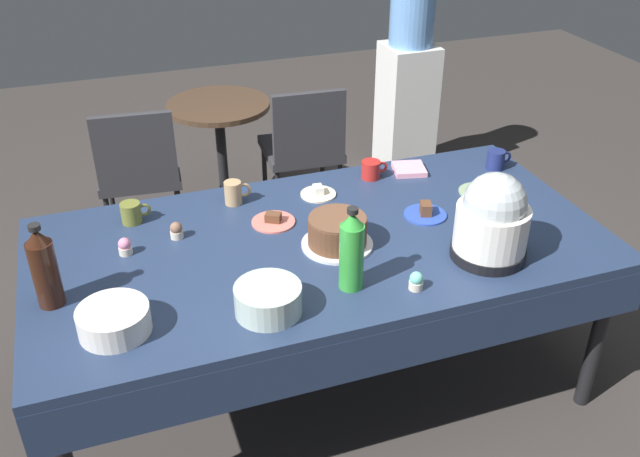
# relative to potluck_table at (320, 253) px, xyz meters

# --- Properties ---
(ground) EXTENTS (9.00, 9.00, 0.00)m
(ground) POSITION_rel_potluck_table_xyz_m (0.00, 0.00, -0.69)
(ground) COLOR #383330
(potluck_table) EXTENTS (2.20, 1.10, 0.75)m
(potluck_table) POSITION_rel_potluck_table_xyz_m (0.00, 0.00, 0.00)
(potluck_table) COLOR navy
(potluck_table) RESTS_ON ground
(frosted_layer_cake) EXTENTS (0.27, 0.27, 0.12)m
(frosted_layer_cake) POSITION_rel_potluck_table_xyz_m (0.05, -0.06, 0.12)
(frosted_layer_cake) COLOR silver
(frosted_layer_cake) RESTS_ON potluck_table
(slow_cooker) EXTENTS (0.28, 0.28, 0.34)m
(slow_cooker) POSITION_rel_potluck_table_xyz_m (0.55, -0.31, 0.22)
(slow_cooker) COLOR black
(slow_cooker) RESTS_ON potluck_table
(glass_salad_bowl) EXTENTS (0.22, 0.22, 0.10)m
(glass_salad_bowl) POSITION_rel_potluck_table_xyz_m (-0.31, -0.37, 0.11)
(glass_salad_bowl) COLOR #B2C6BC
(glass_salad_bowl) RESTS_ON potluck_table
(ceramic_snack_bowl) EXTENTS (0.23, 0.23, 0.09)m
(ceramic_snack_bowl) POSITION_rel_potluck_table_xyz_m (-0.80, -0.30, 0.11)
(ceramic_snack_bowl) COLOR silver
(ceramic_snack_bowl) RESTS_ON potluck_table
(dessert_plate_cobalt) EXTENTS (0.18, 0.18, 0.06)m
(dessert_plate_cobalt) POSITION_rel_potluck_table_xyz_m (0.47, 0.03, 0.08)
(dessert_plate_cobalt) COLOR #2D4CB2
(dessert_plate_cobalt) RESTS_ON potluck_table
(dessert_plate_sage) EXTENTS (0.16, 0.16, 0.04)m
(dessert_plate_sage) POSITION_rel_potluck_table_xyz_m (0.77, 0.14, 0.07)
(dessert_plate_sage) COLOR #8CA87F
(dessert_plate_sage) RESTS_ON potluck_table
(dessert_plate_cream) EXTENTS (0.15, 0.15, 0.04)m
(dessert_plate_cream) POSITION_rel_potluck_table_xyz_m (0.11, 0.34, 0.07)
(dessert_plate_cream) COLOR beige
(dessert_plate_cream) RESTS_ON potluck_table
(dessert_plate_coral) EXTENTS (0.18, 0.18, 0.04)m
(dessert_plate_coral) POSITION_rel_potluck_table_xyz_m (-0.13, 0.18, 0.07)
(dessert_plate_coral) COLOR #E07266
(dessert_plate_coral) RESTS_ON potluck_table
(cupcake_berry) EXTENTS (0.05, 0.05, 0.07)m
(cupcake_berry) POSITION_rel_potluck_table_xyz_m (-0.72, 0.15, 0.09)
(cupcake_berry) COLOR beige
(cupcake_berry) RESTS_ON potluck_table
(cupcake_mint) EXTENTS (0.05, 0.05, 0.07)m
(cupcake_mint) POSITION_rel_potluck_table_xyz_m (0.21, -0.41, 0.09)
(cupcake_mint) COLOR beige
(cupcake_mint) RESTS_ON potluck_table
(cupcake_cocoa) EXTENTS (0.05, 0.05, 0.07)m
(cupcake_cocoa) POSITION_rel_potluck_table_xyz_m (-0.52, 0.20, 0.09)
(cupcake_cocoa) COLOR beige
(cupcake_cocoa) RESTS_ON potluck_table
(soda_bottle_lime_soda) EXTENTS (0.09, 0.09, 0.31)m
(soda_bottle_lime_soda) POSITION_rel_potluck_table_xyz_m (-0.00, -0.32, 0.21)
(soda_bottle_lime_soda) COLOR green
(soda_bottle_lime_soda) RESTS_ON potluck_table
(soda_bottle_cola) EXTENTS (0.09, 0.09, 0.31)m
(soda_bottle_cola) POSITION_rel_potluck_table_xyz_m (-0.98, -0.08, 0.20)
(soda_bottle_cola) COLOR #33190F
(soda_bottle_cola) RESTS_ON potluck_table
(coffee_mug_tan) EXTENTS (0.12, 0.07, 0.10)m
(coffee_mug_tan) POSITION_rel_potluck_table_xyz_m (-0.24, 0.39, 0.11)
(coffee_mug_tan) COLOR tan
(coffee_mug_tan) RESTS_ON potluck_table
(coffee_mug_olive) EXTENTS (0.12, 0.08, 0.09)m
(coffee_mug_olive) POSITION_rel_potluck_table_xyz_m (-0.67, 0.37, 0.10)
(coffee_mug_olive) COLOR olive
(coffee_mug_olive) RESTS_ON potluck_table
(coffee_mug_navy) EXTENTS (0.12, 0.08, 0.09)m
(coffee_mug_navy) POSITION_rel_potluck_table_xyz_m (0.97, 0.32, 0.11)
(coffee_mug_navy) COLOR navy
(coffee_mug_navy) RESTS_ON potluck_table
(coffee_mug_red) EXTENTS (0.12, 0.09, 0.08)m
(coffee_mug_red) POSITION_rel_potluck_table_xyz_m (0.39, 0.42, 0.10)
(coffee_mug_red) COLOR #B2231E
(coffee_mug_red) RESTS_ON potluck_table
(paper_napkin_stack) EXTENTS (0.17, 0.17, 0.02)m
(paper_napkin_stack) POSITION_rel_potluck_table_xyz_m (0.58, 0.42, 0.07)
(paper_napkin_stack) COLOR pink
(paper_napkin_stack) RESTS_ON potluck_table
(maroon_chair_left) EXTENTS (0.48, 0.48, 0.85)m
(maroon_chair_left) POSITION_rel_potluck_table_xyz_m (-0.56, 1.41, -0.20)
(maroon_chair_left) COLOR #333338
(maroon_chair_left) RESTS_ON ground
(maroon_chair_right) EXTENTS (0.47, 0.47, 0.85)m
(maroon_chair_right) POSITION_rel_potluck_table_xyz_m (0.40, 1.41, -0.20)
(maroon_chair_right) COLOR #333338
(maroon_chair_right) RESTS_ON ground
(round_cafe_table) EXTENTS (0.60, 0.60, 0.72)m
(round_cafe_table) POSITION_rel_potluck_table_xyz_m (-0.05, 1.64, -0.19)
(round_cafe_table) COLOR #473323
(round_cafe_table) RESTS_ON ground
(water_cooler) EXTENTS (0.32, 0.32, 1.24)m
(water_cooler) POSITION_rel_potluck_table_xyz_m (1.22, 1.76, -0.10)
(water_cooler) COLOR silver
(water_cooler) RESTS_ON ground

